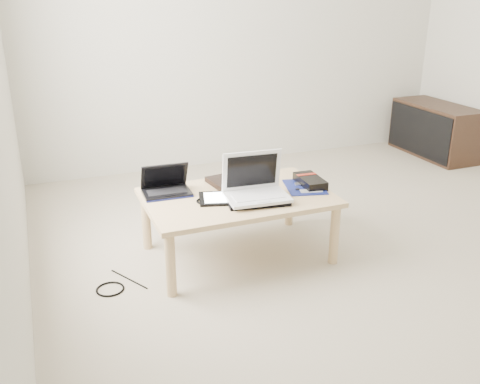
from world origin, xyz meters
name	(u,v)px	position (x,y,z in m)	size (l,w,h in m)	color
ground	(363,246)	(0.00, 0.00, 0.00)	(4.00, 4.00, 0.00)	beige
coffee_table	(238,203)	(-0.79, 0.19, 0.35)	(1.10, 0.70, 0.40)	tan
media_cabinet	(435,130)	(1.77, 1.45, 0.25)	(0.41, 0.90, 0.50)	#372316
book	(237,181)	(-0.72, 0.38, 0.42)	(0.36, 0.31, 0.03)	black
netbook	(166,187)	(-1.18, 0.38, 0.44)	(0.29, 0.21, 0.18)	black
tablet	(223,198)	(-0.89, 0.16, 0.41)	(0.32, 0.28, 0.02)	black
remote	(254,191)	(-0.69, 0.19, 0.41)	(0.13, 0.24, 0.02)	#B8B8BD
neoprene_sleeve	(256,199)	(-0.72, 0.07, 0.41)	(0.35, 0.26, 0.02)	black
white_laptop	(255,188)	(-0.72, 0.09, 0.47)	(0.37, 0.28, 0.26)	silver
motherboard	(305,187)	(-0.35, 0.16, 0.40)	(0.29, 0.33, 0.01)	navy
gpu_box	(310,181)	(-0.31, 0.18, 0.43)	(0.14, 0.26, 0.06)	black
cable_coil	(204,201)	(-1.01, 0.16, 0.41)	(0.09, 0.09, 0.01)	black
floor_cable_coil	(110,289)	(-1.59, 0.06, 0.01)	(0.15, 0.15, 0.01)	black
floor_cable_trail	(129,279)	(-1.48, 0.14, 0.00)	(0.01, 0.01, 0.31)	black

